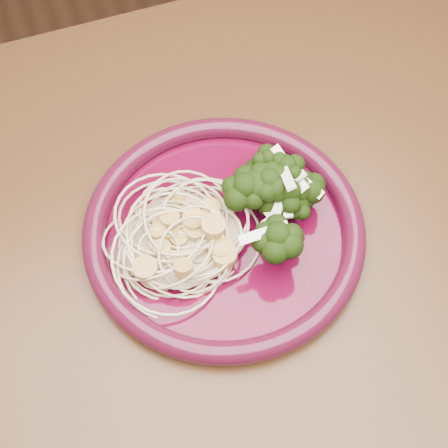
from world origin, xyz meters
name	(u,v)px	position (x,y,z in m)	size (l,w,h in m)	color
dining_table	(220,327)	(0.00, 0.00, 0.65)	(1.20, 0.80, 0.75)	#472814
dinner_plate	(224,229)	(0.02, 0.05, 0.76)	(0.30, 0.30, 0.02)	#43041B
spaghetti_pile	(181,235)	(-0.02, 0.06, 0.77)	(0.12, 0.11, 0.03)	#CDB98E
scallop_cluster	(179,216)	(-0.02, 0.06, 0.80)	(0.11, 0.11, 0.04)	gold
broccoli_pile	(277,205)	(0.08, 0.05, 0.78)	(0.09, 0.14, 0.05)	black
onion_garnish	(279,187)	(0.08, 0.05, 0.81)	(0.06, 0.09, 0.05)	white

